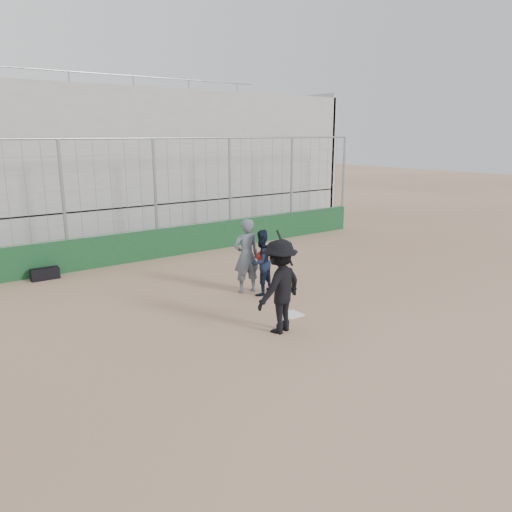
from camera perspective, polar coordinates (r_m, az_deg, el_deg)
ground at (r=11.83m, az=4.10°, el=-6.72°), size 90.00×90.00×0.00m
home_plate at (r=11.82m, az=4.11°, el=-6.67°), size 0.44×0.44×0.02m
backstop at (r=17.28m, az=-11.24°, el=2.92°), size 18.10×0.25×4.04m
bleachers at (r=21.59m, az=-17.33°, el=9.96°), size 20.25×6.70×6.98m
batter_at_plate at (r=10.55m, az=2.71°, el=-3.47°), size 1.45×1.06×2.14m
catcher_crouched at (r=13.08m, az=0.60°, el=-1.97°), size 1.03×0.92×1.17m
umpire at (r=13.20m, az=-1.12°, el=-0.41°), size 0.81×0.61×1.80m
equipment_bag at (r=15.80m, az=-22.99°, el=-1.87°), size 0.79×0.36×0.37m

